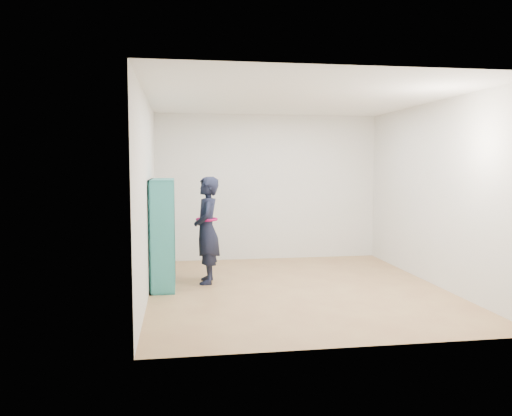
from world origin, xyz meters
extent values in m
plane|color=#986945|center=(0.00, 0.00, 0.00)|extent=(4.50, 4.50, 0.00)
plane|color=white|center=(0.00, 0.00, 2.60)|extent=(4.50, 4.50, 0.00)
cube|color=silver|center=(-2.00, 0.00, 1.30)|extent=(0.02, 4.50, 2.60)
cube|color=silver|center=(2.00, 0.00, 1.30)|extent=(0.02, 4.50, 2.60)
cube|color=silver|center=(0.00, 2.25, 1.30)|extent=(4.00, 0.02, 2.60)
cube|color=silver|center=(0.00, -2.25, 1.30)|extent=(4.00, 0.02, 2.60)
cube|color=teal|center=(-1.82, -0.06, 0.75)|extent=(0.33, 0.02, 1.51)
cube|color=teal|center=(-1.82, 1.04, 0.75)|extent=(0.33, 0.02, 1.51)
cube|color=teal|center=(-1.82, 0.49, 0.01)|extent=(0.33, 1.13, 0.02)
cube|color=teal|center=(-1.82, 0.49, 1.50)|extent=(0.33, 1.13, 0.02)
cube|color=teal|center=(-1.98, 0.49, 0.75)|extent=(0.02, 1.13, 1.51)
cube|color=teal|center=(-1.82, 0.31, 0.75)|extent=(0.31, 0.02, 1.46)
cube|color=teal|center=(-1.82, 0.67, 0.75)|extent=(0.31, 0.02, 1.46)
cube|color=teal|center=(-1.82, 0.49, 0.39)|extent=(0.31, 1.08, 0.02)
cube|color=teal|center=(-1.82, 0.49, 0.75)|extent=(0.31, 1.08, 0.02)
cube|color=teal|center=(-1.82, 0.49, 1.12)|extent=(0.31, 1.08, 0.02)
cube|color=beige|center=(-1.81, 0.12, 0.06)|extent=(0.21, 0.13, 0.05)
cube|color=black|center=(-1.80, 0.07, 0.52)|extent=(0.17, 0.15, 0.23)
cube|color=maroon|center=(-1.80, 0.07, 0.88)|extent=(0.17, 0.15, 0.23)
cube|color=silver|center=(-1.81, 0.12, 1.17)|extent=(0.21, 0.13, 0.08)
cube|color=navy|center=(-1.80, 0.44, 0.13)|extent=(0.17, 0.15, 0.19)
cube|color=brown|center=(-1.80, 0.44, 0.53)|extent=(0.17, 0.15, 0.26)
cube|color=#BFB28C|center=(-1.81, 0.48, 0.81)|extent=(0.21, 0.13, 0.08)
cube|color=#26594C|center=(-1.80, 0.44, 1.24)|extent=(0.17, 0.15, 0.22)
cube|color=beige|center=(-1.80, 0.80, 0.17)|extent=(0.17, 0.15, 0.27)
cube|color=black|center=(-1.81, 0.85, 0.44)|extent=(0.21, 0.13, 0.08)
cube|color=maroon|center=(-1.80, 0.80, 0.89)|extent=(0.17, 0.15, 0.24)
cube|color=silver|center=(-1.80, 0.80, 1.26)|extent=(0.17, 0.15, 0.27)
imported|color=black|center=(-1.20, 0.54, 0.77)|extent=(0.40, 0.58, 1.54)
torus|color=#A60C50|center=(-1.20, 0.54, 0.93)|extent=(0.34, 0.34, 0.04)
cube|color=silver|center=(-1.35, 0.62, 0.87)|extent=(0.01, 0.10, 0.12)
cube|color=black|center=(-1.35, 0.62, 0.87)|extent=(0.01, 0.09, 0.12)
camera|label=1|loc=(-1.59, -6.61, 1.71)|focal=35.00mm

